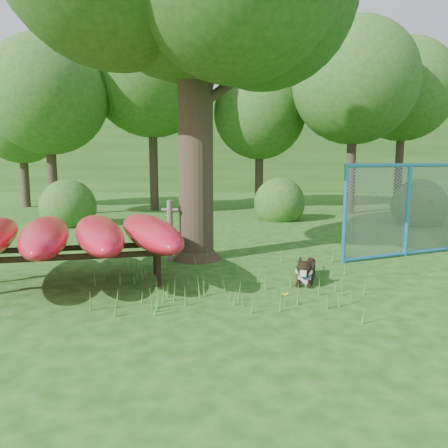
{
  "coord_description": "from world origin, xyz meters",
  "views": [
    {
      "loc": [
        0.37,
        -6.46,
        2.14
      ],
      "look_at": [
        0.2,
        1.2,
        1.0
      ],
      "focal_mm": 35.0,
      "sensor_mm": 36.0,
      "label": 1
    }
  ],
  "objects": [
    {
      "name": "ground",
      "position": [
        0.0,
        0.0,
        0.0
      ],
      "size": [
        80.0,
        80.0,
        0.0
      ],
      "primitive_type": "plane",
      "color": "#194A0E",
      "rests_on": "ground"
    },
    {
      "name": "wooden_post",
      "position": [
        -0.96,
        2.54,
        0.69
      ],
      "size": [
        0.35,
        0.13,
        1.3
      ],
      "rotation": [
        0.0,
        0.0,
        -0.09
      ],
      "color": "brown",
      "rests_on": "ground"
    },
    {
      "name": "kayak_rack",
      "position": [
        -2.37,
        0.78,
        0.87
      ],
      "size": [
        4.41,
        3.94,
        1.13
      ],
      "rotation": [
        0.0,
        0.0,
        0.24
      ],
      "color": "black",
      "rests_on": "ground"
    },
    {
      "name": "husky_dog",
      "position": [
        1.64,
        1.04,
        0.18
      ],
      "size": [
        0.51,
        1.13,
        0.52
      ],
      "rotation": [
        0.0,
        0.0,
        -0.25
      ],
      "color": "black",
      "rests_on": "ground"
    },
    {
      "name": "fence_section",
      "position": [
        4.2,
        3.16,
        1.03
      ],
      "size": [
        3.23,
        1.56,
        3.43
      ],
      "rotation": [
        0.0,
        0.0,
        0.43
      ],
      "color": "teal",
      "rests_on": "ground"
    },
    {
      "name": "wildflower_clump",
      "position": [
        1.13,
        -0.26,
        0.16
      ],
      "size": [
        0.09,
        0.1,
        0.2
      ],
      "rotation": [
        0.0,
        0.0,
        -0.38
      ],
      "color": "#478D2E",
      "rests_on": "ground"
    },
    {
      "name": "bg_tree_a",
      "position": [
        -6.5,
        10.0,
        4.48
      ],
      "size": [
        4.4,
        4.4,
        6.7
      ],
      "color": "#31261A",
      "rests_on": "ground"
    },
    {
      "name": "bg_tree_b",
      "position": [
        -3.0,
        12.0,
        5.61
      ],
      "size": [
        5.2,
        5.2,
        8.22
      ],
      "color": "#31261A",
      "rests_on": "ground"
    },
    {
      "name": "bg_tree_c",
      "position": [
        1.5,
        13.0,
        4.11
      ],
      "size": [
        4.0,
        4.0,
        6.12
      ],
      "color": "#31261A",
      "rests_on": "ground"
    },
    {
      "name": "bg_tree_d",
      "position": [
        5.0,
        11.0,
        5.08
      ],
      "size": [
        4.8,
        4.8,
        7.5
      ],
      "color": "#31261A",
      "rests_on": "ground"
    },
    {
      "name": "bg_tree_e",
      "position": [
        8.0,
        14.0,
        5.23
      ],
      "size": [
        4.6,
        4.6,
        7.55
      ],
      "color": "#31261A",
      "rests_on": "ground"
    },
    {
      "name": "bg_tree_f",
      "position": [
        -9.0,
        13.0,
        3.73
      ],
      "size": [
        3.6,
        3.6,
        5.55
      ],
      "color": "#31261A",
      "rests_on": "ground"
    },
    {
      "name": "shrub_left",
      "position": [
        -5.0,
        7.5,
        0.0
      ],
      "size": [
        1.8,
        1.8,
        1.8
      ],
      "primitive_type": "sphere",
      "color": "#28571C",
      "rests_on": "ground"
    },
    {
      "name": "shrub_right",
      "position": [
        6.5,
        8.0,
        0.0
      ],
      "size": [
        1.8,
        1.8,
        1.8
      ],
      "primitive_type": "sphere",
      "color": "#28571C",
      "rests_on": "ground"
    },
    {
      "name": "shrub_mid",
      "position": [
        2.0,
        9.0,
        0.0
      ],
      "size": [
        1.8,
        1.8,
        1.8
      ],
      "primitive_type": "sphere",
      "color": "#28571C",
      "rests_on": "ground"
    },
    {
      "name": "wooded_hillside",
      "position": [
        0.0,
        28.0,
        3.0
      ],
      "size": [
        80.0,
        12.0,
        6.0
      ],
      "primitive_type": "cube",
      "color": "#28571C",
      "rests_on": "ground"
    }
  ]
}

